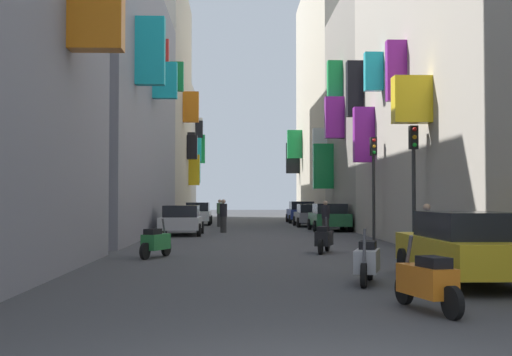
# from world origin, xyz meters

# --- Properties ---
(ground_plane) EXTENTS (140.00, 140.00, 0.00)m
(ground_plane) POSITION_xyz_m (0.00, 30.00, 0.00)
(ground_plane) COLOR #424244
(building_left_mid_b) EXTENTS (7.30, 20.61, 12.53)m
(building_left_mid_b) POSITION_xyz_m (-7.99, 26.66, 6.27)
(building_left_mid_b) COLOR gray
(building_left_mid_b) RESTS_ON ground
(building_left_mid_c) EXTENTS (7.17, 15.67, 18.17)m
(building_left_mid_c) POSITION_xyz_m (-7.99, 44.81, 9.08)
(building_left_mid_c) COLOR #BCB29E
(building_left_mid_c) RESTS_ON ground
(building_left_far) EXTENTS (6.91, 7.36, 12.05)m
(building_left_far) POSITION_xyz_m (-7.98, 56.33, 6.03)
(building_left_far) COLOR #B2A899
(building_left_far) RESTS_ON ground
(building_right_mid_a) EXTENTS (7.26, 11.23, 13.43)m
(building_right_mid_a) POSITION_xyz_m (7.97, 33.30, 6.70)
(building_right_mid_a) COLOR gray
(building_right_mid_a) RESTS_ON ground
(building_right_mid_b) EXTENTS (7.36, 21.09, 20.42)m
(building_right_mid_b) POSITION_xyz_m (7.99, 49.46, 10.21)
(building_right_mid_b) COLOR #BCB29E
(building_right_mid_b) RESTS_ON ground
(parked_car_blue) EXTENTS (1.99, 4.05, 1.54)m
(parked_car_blue) POSITION_xyz_m (3.66, 42.07, 0.80)
(parked_car_blue) COLOR navy
(parked_car_blue) RESTS_ON ground
(parked_car_yellow) EXTENTS (1.88, 4.48, 1.45)m
(parked_car_yellow) POSITION_xyz_m (3.53, 7.66, 0.76)
(parked_car_yellow) COLOR gold
(parked_car_yellow) RESTS_ON ground
(parked_car_green) EXTENTS (2.00, 4.11, 1.47)m
(parked_car_green) POSITION_xyz_m (3.96, 29.88, 0.77)
(parked_car_green) COLOR #236638
(parked_car_green) RESTS_ON ground
(parked_car_silver) EXTENTS (2.02, 3.98, 1.41)m
(parked_car_silver) POSITION_xyz_m (-3.70, 26.01, 0.74)
(parked_car_silver) COLOR #B7B7BC
(parked_car_silver) RESTS_ON ground
(parked_car_grey) EXTENTS (2.00, 4.18, 1.40)m
(parked_car_grey) POSITION_xyz_m (3.64, 35.60, 0.74)
(parked_car_grey) COLOR slate
(parked_car_grey) RESTS_ON ground
(parked_car_white) EXTENTS (1.83, 3.93, 1.49)m
(parked_car_white) POSITION_xyz_m (-3.61, 38.45, 0.77)
(parked_car_white) COLOR white
(parked_car_white) RESTS_ON ground
(scooter_black) EXTENTS (0.73, 1.74, 1.13)m
(scooter_black) POSITION_xyz_m (1.69, 15.28, 0.46)
(scooter_black) COLOR black
(scooter_black) RESTS_ON ground
(scooter_red) EXTENTS (0.64, 1.87, 1.13)m
(scooter_red) POSITION_xyz_m (3.64, 47.04, 0.46)
(scooter_red) COLOR red
(scooter_red) RESTS_ON ground
(scooter_orange) EXTENTS (0.69, 1.89, 1.13)m
(scooter_orange) POSITION_xyz_m (1.79, 4.38, 0.46)
(scooter_orange) COLOR orange
(scooter_orange) RESTS_ON ground
(scooter_silver) EXTENTS (0.72, 1.75, 1.13)m
(scooter_silver) POSITION_xyz_m (1.54, 7.69, 0.46)
(scooter_silver) COLOR #ADADB2
(scooter_silver) RESTS_ON ground
(scooter_green) EXTENTS (0.79, 1.70, 1.13)m
(scooter_green) POSITION_xyz_m (-3.44, 13.73, 0.46)
(scooter_green) COLOR #287F3D
(scooter_green) RESTS_ON ground
(pedestrian_crossing) EXTENTS (0.52, 0.52, 1.64)m
(pedestrian_crossing) POSITION_xyz_m (3.15, 25.47, 0.81)
(pedestrian_crossing) COLOR #272727
(pedestrian_crossing) RESTS_ON ground
(pedestrian_near_left) EXTENTS (0.45, 0.45, 1.70)m
(pedestrian_near_left) POSITION_xyz_m (-1.72, 28.08, 0.85)
(pedestrian_near_left) COLOR #2E2E2E
(pedestrian_near_left) RESTS_ON ground
(pedestrian_near_right) EXTENTS (0.47, 0.47, 1.69)m
(pedestrian_near_right) POSITION_xyz_m (-2.08, 35.37, 0.84)
(pedestrian_near_right) COLOR #363636
(pedestrian_near_right) RESTS_ON ground
(pedestrian_mid_street) EXTENTS (0.39, 0.39, 1.58)m
(pedestrian_mid_street) POSITION_xyz_m (4.28, 12.86, 0.78)
(pedestrian_mid_street) COLOR #2F2F2F
(pedestrian_mid_street) RESTS_ON ground
(traffic_light_near_corner) EXTENTS (0.26, 0.34, 4.06)m
(traffic_light_near_corner) POSITION_xyz_m (4.58, 15.25, 2.77)
(traffic_light_near_corner) COLOR #2D2D2D
(traffic_light_near_corner) RESTS_ON ground
(traffic_light_far_corner) EXTENTS (0.26, 0.34, 4.25)m
(traffic_light_far_corner) POSITION_xyz_m (4.56, 21.28, 2.90)
(traffic_light_far_corner) COLOR #2D2D2D
(traffic_light_far_corner) RESTS_ON ground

